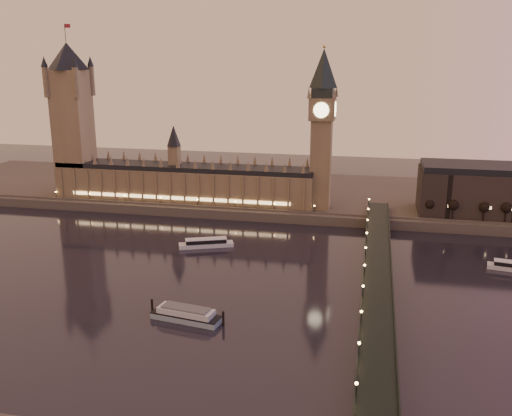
{
  "coord_description": "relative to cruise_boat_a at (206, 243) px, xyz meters",
  "views": [
    {
      "loc": [
        87.16,
        -244.07,
        106.74
      ],
      "look_at": [
        28.93,
        35.0,
        27.71
      ],
      "focal_mm": 40.0,
      "sensor_mm": 36.0,
      "label": 1
    }
  ],
  "objects": [
    {
      "name": "palace_of_westminster",
      "position": [
        -37.85,
        73.9,
        19.56
      ],
      "size": [
        180.0,
        26.62,
        52.0
      ],
      "color": "brown",
      "rests_on": "ground"
    },
    {
      "name": "far_embankment",
      "position": [
        32.28,
        117.91,
        0.86
      ],
      "size": [
        560.0,
        130.0,
        6.0
      ],
      "primitive_type": "cube",
      "color": "#423D35",
      "rests_on": "ground"
    },
    {
      "name": "westminster_bridge",
      "position": [
        93.89,
        -47.09,
        3.37
      ],
      "size": [
        13.2,
        260.0,
        15.3
      ],
      "color": "black",
      "rests_on": "ground"
    },
    {
      "name": "bare_tree_2",
      "position": [
        155.07,
        61.91,
        13.84
      ],
      "size": [
        6.57,
        6.57,
        13.36
      ],
      "color": "black",
      "rests_on": "ground"
    },
    {
      "name": "bare_tree_3",
      "position": [
        169.63,
        61.91,
        13.84
      ],
      "size": [
        6.57,
        6.57,
        13.36
      ],
      "color": "black",
      "rests_on": "ground"
    },
    {
      "name": "victoria_tower",
      "position": [
        -117.72,
        73.91,
        63.64
      ],
      "size": [
        31.68,
        31.68,
        118.0
      ],
      "color": "brown",
      "rests_on": "ground"
    },
    {
      "name": "bare_tree_0",
      "position": [
        125.94,
        61.91,
        13.84
      ],
      "size": [
        6.57,
        6.57,
        13.36
      ],
      "color": "black",
      "rests_on": "ground"
    },
    {
      "name": "moored_barge",
      "position": [
        17.99,
        -88.8,
        0.47
      ],
      "size": [
        33.32,
        12.77,
        6.18
      ],
      "rotation": [
        0.0,
        0.0,
        -0.16
      ],
      "color": "#88A1AD",
      "rests_on": "ground"
    },
    {
      "name": "bare_tree_1",
      "position": [
        140.5,
        61.91,
        13.84
      ],
      "size": [
        6.57,
        6.57,
        13.36
      ],
      "color": "black",
      "rests_on": "ground"
    },
    {
      "name": "cruise_boat_a",
      "position": [
        0.0,
        0.0,
        0.0
      ],
      "size": [
        30.74,
        17.16,
        4.87
      ],
      "rotation": [
        0.0,
        0.0,
        0.37
      ],
      "color": "silver",
      "rests_on": "ground"
    },
    {
      "name": "big_ben",
      "position": [
        56.27,
        73.9,
        61.81
      ],
      "size": [
        17.68,
        17.68,
        104.0
      ],
      "color": "brown",
      "rests_on": "ground"
    },
    {
      "name": "ground",
      "position": [
        2.28,
        -47.09,
        -2.14
      ],
      "size": [
        700.0,
        700.0,
        0.0
      ],
      "primitive_type": "plane",
      "color": "black",
      "rests_on": "ground"
    }
  ]
}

